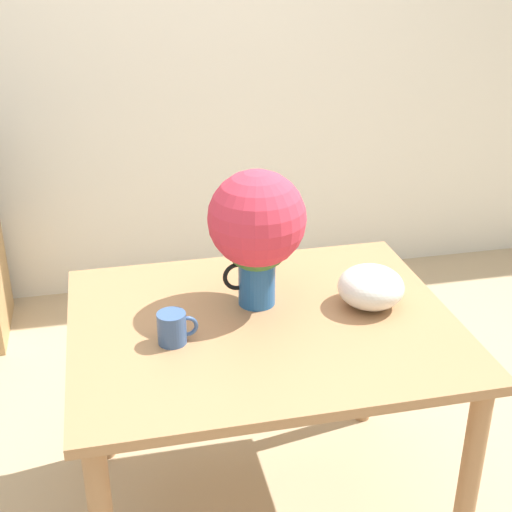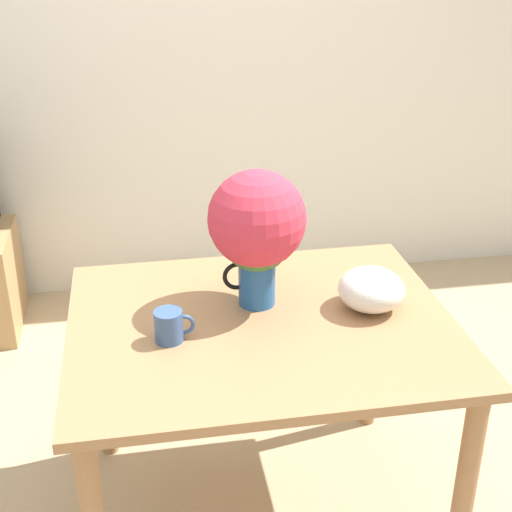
# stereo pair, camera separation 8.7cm
# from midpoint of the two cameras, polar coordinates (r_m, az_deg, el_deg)

# --- Properties ---
(ground_plane) EXTENTS (12.00, 12.00, 0.00)m
(ground_plane) POSITION_cam_midpoint_polar(r_m,az_deg,el_deg) (2.57, -0.48, -19.33)
(ground_plane) COLOR tan
(wall_back) EXTENTS (8.00, 0.05, 2.60)m
(wall_back) POSITION_cam_midpoint_polar(r_m,az_deg,el_deg) (3.57, -5.38, 17.12)
(wall_back) COLOR silver
(wall_back) RESTS_ON ground_plane
(table) EXTENTS (1.12, 0.91, 0.74)m
(table) POSITION_cam_midpoint_polar(r_m,az_deg,el_deg) (2.15, 1.60, -7.66)
(table) COLOR #A3754C
(table) RESTS_ON ground_plane
(flower_vase) EXTENTS (0.29, 0.29, 0.42)m
(flower_vase) POSITION_cam_midpoint_polar(r_m,az_deg,el_deg) (2.08, 1.27, 2.31)
(flower_vase) COLOR #235B9E
(flower_vase) RESTS_ON table
(coffee_mug) EXTENTS (0.11, 0.08, 0.09)m
(coffee_mug) POSITION_cam_midpoint_polar(r_m,az_deg,el_deg) (1.99, -5.67, -5.60)
(coffee_mug) COLOR #385689
(coffee_mug) RESTS_ON table
(white_bowl) EXTENTS (0.20, 0.20, 0.13)m
(white_bowl) POSITION_cam_midpoint_polar(r_m,az_deg,el_deg) (2.17, 10.35, -2.65)
(white_bowl) COLOR silver
(white_bowl) RESTS_ON table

